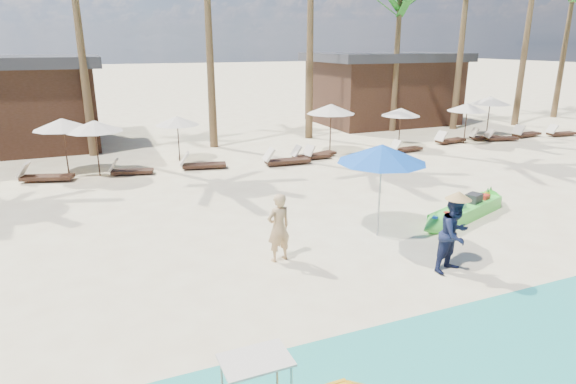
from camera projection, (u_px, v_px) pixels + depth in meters
name	position (u px, v px, depth m)	size (l,w,h in m)	color
ground	(276.00, 276.00, 10.47)	(240.00, 240.00, 0.00)	#F9EDB8
green_canoe	(466.00, 210.00, 13.97)	(4.82, 2.03, 0.64)	#4AE545
tourist	(279.00, 228.00, 11.03)	(0.59, 0.39, 1.63)	tan
vendor_green	(454.00, 234.00, 10.51)	(0.84, 0.66, 1.73)	#141B39
blue_umbrella	(382.00, 153.00, 12.07)	(2.28, 2.28, 2.45)	#99999E
resort_parasol_4	(62.00, 124.00, 18.02)	(2.12, 2.12, 2.18)	#351E15
lounger_4_right	(43.00, 176.00, 17.61)	(1.99, 1.11, 0.65)	#351E15
resort_parasol_5	(94.00, 126.00, 17.83)	(2.08, 2.08, 2.14)	#351E15
lounger_5_left	(129.00, 170.00, 18.53)	(1.70, 0.89, 0.55)	#351E15
resort_parasol_6	(177.00, 121.00, 20.27)	(1.88, 1.88, 1.93)	#351E15
lounger_6_left	(201.00, 164.00, 19.39)	(1.90, 0.92, 0.62)	#351E15
lounger_6_right	(284.00, 160.00, 20.01)	(2.00, 0.71, 0.67)	#351E15
resort_parasol_7	(331.00, 109.00, 21.62)	(2.20, 2.20, 2.26)	#351E15
lounger_7_left	(318.00, 154.00, 21.25)	(1.76, 1.03, 0.57)	#351E15
lounger_7_right	(309.00, 155.00, 20.94)	(1.76, 0.58, 0.59)	#351E15
resort_parasol_8	(401.00, 112.00, 22.91)	(1.86, 1.86, 1.92)	#351E15
lounger_8_left	(405.00, 148.00, 22.37)	(1.66, 0.63, 0.55)	#351E15
resort_parasol_9	(467.00, 107.00, 23.81)	(1.97, 1.97, 2.03)	#351E15
lounger_9_left	(449.00, 140.00, 24.31)	(1.84, 0.79, 0.60)	#351E15
lounger_9_right	(484.00, 137.00, 25.19)	(1.75, 0.91, 0.57)	#351E15
resort_parasol_10	(490.00, 100.00, 25.61)	(2.11, 2.11, 2.17)	#351E15
lounger_10_left	(499.00, 137.00, 24.95)	(1.79, 0.96, 0.58)	#351E15
lounger_10_right	(525.00, 133.00, 25.97)	(1.88, 0.77, 0.62)	#351E15
lounger_11_left	(560.00, 133.00, 26.23)	(1.79, 0.70, 0.59)	#351E15
palm_6	(400.00, 1.00, 25.89)	(2.08, 2.08, 8.51)	brown
pavilion_east	(383.00, 87.00, 30.38)	(8.80, 6.60, 4.30)	#351E15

